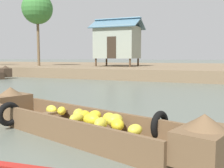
# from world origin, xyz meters

# --- Properties ---
(ground_plane) EXTENTS (300.00, 300.00, 0.00)m
(ground_plane) POSITION_xyz_m (0.00, 10.00, 0.00)
(ground_plane) COLOR #596056
(riverbank_strip) EXTENTS (160.00, 20.00, 0.74)m
(riverbank_strip) POSITION_xyz_m (0.00, 25.63, 0.37)
(riverbank_strip) COLOR #756047
(riverbank_strip) RESTS_ON ground
(banana_boat) EXTENTS (5.60, 2.53, 0.77)m
(banana_boat) POSITION_xyz_m (0.59, 4.04, 0.27)
(banana_boat) COLOR brown
(banana_boat) RESTS_ON ground
(stilt_house_left) EXTENTS (4.18, 3.16, 4.14)m
(stilt_house_left) POSITION_xyz_m (-5.29, 21.18, 2.85)
(stilt_house_left) COLOR #4C3826
(stilt_house_left) RESTS_ON riverbank_strip
(palm_tree_far) EXTENTS (2.78, 2.78, 6.56)m
(palm_tree_far) POSITION_xyz_m (-12.46, 19.58, 5.87)
(palm_tree_far) COLOR brown
(palm_tree_far) RESTS_ON riverbank_strip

